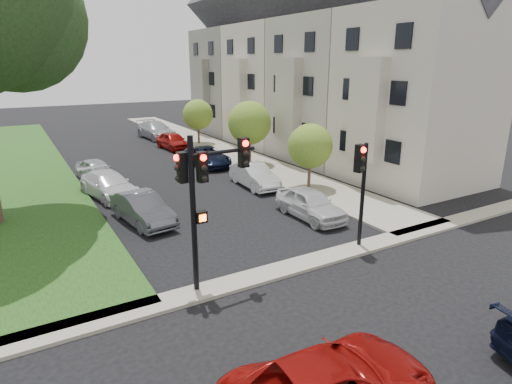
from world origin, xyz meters
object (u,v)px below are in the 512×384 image
small_tree_c (198,115)px  car_parked_3 (173,141)px  car_parked_0 (310,204)px  car_parked_1 (254,176)px  car_parked_5 (142,209)px  car_parked_6 (109,185)px  car_parked_2 (207,156)px  car_parked_7 (96,170)px  small_tree_b (249,123)px  car_parked_4 (156,130)px  car_cross_near (331,384)px  traffic_signal_secondary (361,177)px  small_tree_a (310,146)px  traffic_signal_main (204,186)px

small_tree_c → car_parked_3: (-2.70, -0.95, -1.90)m
small_tree_c → car_parked_3: 3.44m
car_parked_0 → car_parked_1: (0.34, 5.79, -0.02)m
car_parked_5 → car_parked_6: 4.82m
car_parked_6 → car_parked_2: bearing=16.4°
car_parked_0 → car_parked_7: (-7.30, 12.06, -0.06)m
car_parked_0 → car_parked_1: 5.80m
small_tree_b → car_parked_4: size_ratio=0.81×
car_parked_1 → car_parked_2: (-0.19, 6.30, -0.02)m
car_parked_4 → car_parked_7: size_ratio=1.47×
car_cross_near → traffic_signal_secondary: bearing=-41.8°
small_tree_b → car_parked_0: size_ratio=1.10×
small_tree_a → car_parked_2: size_ratio=0.80×
small_tree_a → car_parked_1: size_ratio=0.92×
car_parked_0 → car_cross_near: bearing=-124.7°
car_parked_6 → car_parked_7: bearing=76.8°
small_tree_a → car_parked_4: (-2.30, 20.94, -1.71)m
car_parked_3 → car_parked_0: bearing=-95.2°
traffic_signal_main → car_parked_3: bearing=73.0°
car_parked_3 → car_parked_7: bearing=-142.0°
small_tree_a → small_tree_b: bearing=90.0°
small_tree_c → car_parked_1: bearing=-99.9°
car_parked_4 → car_parked_5: 22.79m
small_tree_a → car_cross_near: bearing=-125.3°
small_tree_c → car_parked_7: 12.94m
car_cross_near → small_tree_c: bearing=-13.2°
car_parked_0 → traffic_signal_secondary: bearing=-97.2°
car_parked_3 → car_parked_7: car_parked_3 is taller
car_parked_1 → traffic_signal_secondary: bearing=-92.5°
car_parked_2 → car_parked_6: size_ratio=1.02×
car_cross_near → car_parked_1: size_ratio=1.13×
car_parked_2 → car_parked_4: bearing=91.0°
car_cross_near → small_tree_a: bearing=-30.7°
traffic_signal_secondary → car_parked_4: 28.50m
car_parked_7 → car_parked_1: bearing=-51.4°
car_parked_0 → car_parked_7: 14.09m
car_parked_2 → car_parked_7: bearing=-177.2°
car_cross_near → car_parked_4: size_ratio=0.84×
car_cross_near → car_parked_0: 11.58m
small_tree_b → car_parked_2: small_tree_b is taller
small_tree_b → car_parked_0: bearing=-104.6°
car_cross_near → car_parked_0: bearing=-30.3°
small_tree_b → traffic_signal_main: bearing=-123.8°
car_parked_7 → car_parked_3: bearing=31.0°
car_cross_near → car_parked_0: (6.63, 9.50, 0.05)m
small_tree_b → car_parked_6: bearing=-165.1°
small_tree_c → car_parked_7: small_tree_c is taller
small_tree_c → car_parked_4: 5.68m
car_parked_0 → car_parked_3: car_parked_3 is taller
small_tree_a → small_tree_c: (0.00, 16.07, 0.11)m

